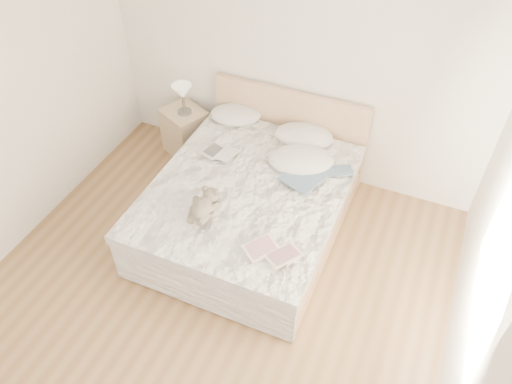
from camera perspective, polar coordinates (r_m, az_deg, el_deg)
floor at (r=4.45m, az=-6.86°, el=-14.10°), size 4.00×4.50×0.00m
ceiling at (r=2.62m, az=-12.03°, el=19.28°), size 4.00×4.50×0.00m
wall_back at (r=5.03m, az=4.47°, el=15.18°), size 4.00×0.02×2.70m
wall_right at (r=3.15m, az=25.40°, el=-12.10°), size 0.02×4.50×2.70m
window at (r=3.27m, az=26.12°, el=-6.92°), size 0.02×1.30×1.10m
bed at (r=4.87m, az=-0.49°, el=-1.26°), size 1.72×2.14×1.00m
nightstand at (r=5.84m, az=-8.03°, el=6.87°), size 0.58×0.55×0.56m
table_lamp at (r=5.53m, az=-8.41°, el=11.11°), size 0.26×0.26×0.35m
pillow_left at (r=5.44m, az=-2.31°, el=8.86°), size 0.65×0.54×0.16m
pillow_middle at (r=5.15m, az=5.50°, el=6.44°), size 0.66×0.51×0.18m
pillow_right at (r=4.85m, az=5.15°, el=3.68°), size 0.75×0.64×0.19m
blouse at (r=4.72m, az=5.84°, el=2.11°), size 0.67×0.69×0.02m
photo_book at (r=4.94m, az=-4.09°, el=4.45°), size 0.35×0.27×0.02m
childrens_book at (r=4.04m, az=1.87°, el=-6.87°), size 0.48×0.45×0.03m
teddy_bear at (r=4.32m, az=-6.22°, el=-2.47°), size 0.26×0.35×0.18m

